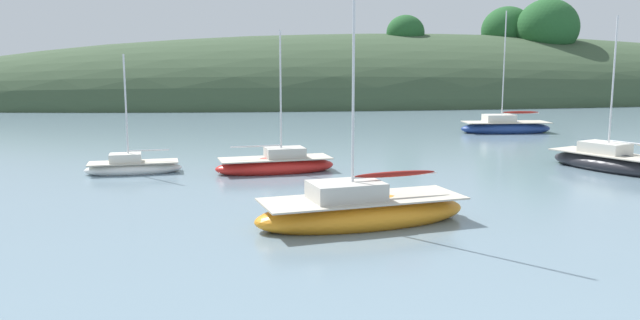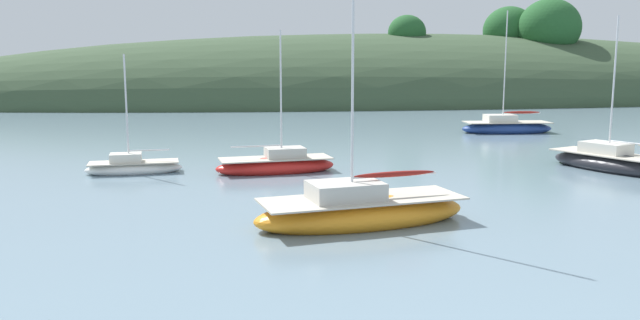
# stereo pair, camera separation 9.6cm
# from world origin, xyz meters

# --- Properties ---
(far_shoreline_hill) EXTENTS (150.00, 36.00, 23.86)m
(far_shoreline_hill) POSITION_xyz_m (25.13, 80.37, 0.10)
(far_shoreline_hill) COLOR #384C33
(far_shoreline_hill) RESTS_ON ground
(sailboat_black_sloop) EXTENTS (6.38, 2.73, 7.45)m
(sailboat_black_sloop) POSITION_xyz_m (-1.57, 23.98, 0.38)
(sailboat_black_sloop) COLOR red
(sailboat_black_sloop) RESTS_ON ground
(sailboat_red_portside) EXTENTS (4.93, 1.98, 6.19)m
(sailboat_red_portside) POSITION_xyz_m (-8.82, 24.96, 0.31)
(sailboat_red_portside) COLOR white
(sailboat_red_portside) RESTS_ON ground
(sailboat_blue_center) EXTENTS (7.51, 3.17, 9.83)m
(sailboat_blue_center) POSITION_xyz_m (18.50, 38.90, 0.44)
(sailboat_blue_center) COLOR navy
(sailboat_blue_center) RESTS_ON ground
(sailboat_teal_outer) EXTENTS (8.08, 3.80, 10.72)m
(sailboat_teal_outer) POSITION_xyz_m (0.20, 12.99, 0.46)
(sailboat_teal_outer) COLOR orange
(sailboat_teal_outer) RESTS_ON ground
(sailboat_white_near) EXTENTS (4.87, 7.49, 8.22)m
(sailboat_white_near) POSITION_xyz_m (15.84, 21.40, 0.42)
(sailboat_white_near) COLOR #232328
(sailboat_white_near) RESTS_ON ground
(mooring_buoy_inner) EXTENTS (0.44, 0.44, 0.54)m
(mooring_buoy_inner) POSITION_xyz_m (17.11, 26.72, 0.12)
(mooring_buoy_inner) COLOR orange
(mooring_buoy_inner) RESTS_ON ground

